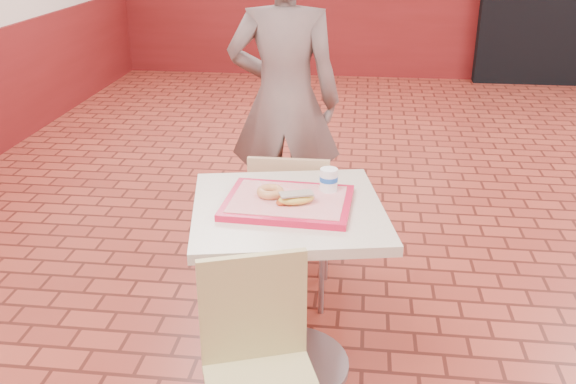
# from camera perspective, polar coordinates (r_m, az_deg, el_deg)

# --- Properties ---
(room_shell) EXTENTS (8.01, 10.01, 3.01)m
(room_shell) POSITION_cam_1_polar(r_m,az_deg,el_deg) (3.27, 24.12, 15.00)
(room_shell) COLOR maroon
(room_shell) RESTS_ON ground
(wainscot_band) EXTENTS (8.00, 10.00, 1.00)m
(wainscot_band) POSITION_cam_1_polar(r_m,az_deg,el_deg) (3.52, 21.49, -1.18)
(wainscot_band) COLOR #5E1212
(wainscot_band) RESTS_ON ground
(main_table) EXTENTS (0.75, 0.75, 0.80)m
(main_table) POSITION_cam_1_polar(r_m,az_deg,el_deg) (2.69, 0.00, -6.29)
(main_table) COLOR beige
(main_table) RESTS_ON ground
(chair_main_front) EXTENTS (0.48, 0.48, 0.82)m
(chair_main_front) POSITION_cam_1_polar(r_m,az_deg,el_deg) (2.28, -2.56, -14.86)
(chair_main_front) COLOR tan
(chair_main_front) RESTS_ON ground
(chair_main_back) EXTENTS (0.39, 0.39, 0.83)m
(chair_main_back) POSITION_cam_1_polar(r_m,az_deg,el_deg) (3.20, 0.26, -2.58)
(chair_main_back) COLOR tan
(chair_main_back) RESTS_ON ground
(customer) EXTENTS (0.67, 0.46, 1.78)m
(customer) POSITION_cam_1_polar(r_m,az_deg,el_deg) (3.70, -0.31, 8.02)
(customer) COLOR #6D5954
(customer) RESTS_ON ground
(serving_tray) EXTENTS (0.50, 0.39, 0.03)m
(serving_tray) POSITION_cam_1_polar(r_m,az_deg,el_deg) (2.56, 0.00, -0.92)
(serving_tray) COLOR red
(serving_tray) RESTS_ON main_table
(ring_donut) EXTENTS (0.14, 0.14, 0.04)m
(ring_donut) POSITION_cam_1_polar(r_m,az_deg,el_deg) (2.58, -1.58, 0.02)
(ring_donut) COLOR #C78048
(ring_donut) RESTS_ON serving_tray
(long_john_donut) EXTENTS (0.16, 0.12, 0.05)m
(long_john_donut) POSITION_cam_1_polar(r_m,az_deg,el_deg) (2.50, 0.66, -0.60)
(long_john_donut) COLOR gold
(long_john_donut) RESTS_ON serving_tray
(paper_cup) EXTENTS (0.07, 0.07, 0.09)m
(paper_cup) POSITION_cam_1_polar(r_m,az_deg,el_deg) (2.62, 3.64, 1.12)
(paper_cup) COLOR white
(paper_cup) RESTS_ON serving_tray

